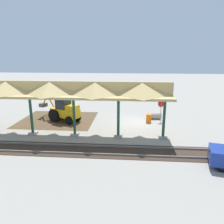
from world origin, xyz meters
TOP-DOWN VIEW (x-y plane):
  - ground_plane at (0.00, 0.00)m, footprint 120.00×120.00m
  - dirt_work_zone at (8.72, -0.29)m, footprint 8.09×7.00m
  - platform_canopy at (9.51, 4.41)m, footprint 24.62×3.20m
  - rail_tracks at (0.00, 7.40)m, footprint 60.00×2.58m
  - stop_sign at (-2.64, -0.63)m, footprint 0.74×0.25m
  - backhoe at (7.81, 0.20)m, footprint 5.12×3.24m
  - dirt_mound at (9.77, -0.83)m, footprint 4.98×4.98m
  - concrete_pipe at (-2.09, -1.46)m, footprint 1.50×0.84m
  - traffic_barrel at (-1.32, -0.10)m, footprint 0.56×0.56m

SIDE VIEW (x-z plane):
  - ground_plane at x=0.00m, z-range 0.00..0.00m
  - dirt_mound at x=9.77m, z-range -0.69..0.69m
  - dirt_work_zone at x=8.72m, z-range 0.00..0.01m
  - rail_tracks at x=0.00m, z-range -0.05..0.10m
  - concrete_pipe at x=-2.09m, z-range 0.00..0.74m
  - traffic_barrel at x=-1.32m, z-range 0.00..0.90m
  - backhoe at x=7.81m, z-range -0.14..2.68m
  - stop_sign at x=-2.64m, z-range 0.52..2.88m
  - platform_canopy at x=9.51m, z-range 1.73..6.63m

